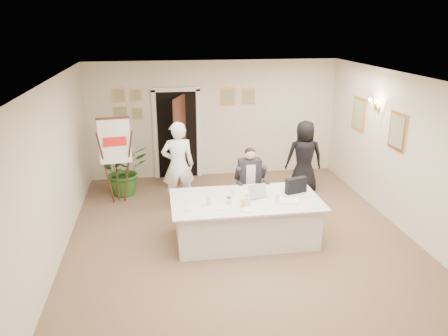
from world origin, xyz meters
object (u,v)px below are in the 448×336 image
at_px(laptop, 256,189).
at_px(flip_chart, 116,165).
at_px(paper_stack, 288,201).
at_px(oj_glass, 243,203).
at_px(laptop_bag, 296,185).
at_px(standing_man, 178,165).
at_px(standing_woman, 304,157).
at_px(potted_palm, 124,170).
at_px(steel_jug, 229,201).
at_px(seated_man, 250,182).
at_px(conference_table, 245,219).

bearing_deg(laptop, flip_chart, 124.75).
height_order(flip_chart, paper_stack, flip_chart).
xyz_separation_m(flip_chart, oj_glass, (2.20, -2.35, -0.00)).
bearing_deg(flip_chart, laptop_bag, -30.09).
xyz_separation_m(standing_man, standing_woman, (2.79, 0.40, -0.09)).
distance_m(flip_chart, potted_palm, 0.59).
xyz_separation_m(oj_glass, steel_jug, (-0.21, 0.17, -0.01)).
xyz_separation_m(standing_man, laptop_bag, (1.99, -1.48, 0.01)).
height_order(potted_palm, steel_jug, potted_palm).
xyz_separation_m(potted_palm, laptop, (2.40, -2.42, 0.36)).
relative_size(seated_man, steel_jug, 12.55).
distance_m(standing_man, potted_palm, 1.49).
xyz_separation_m(flip_chart, laptop, (2.51, -1.92, 0.07)).
distance_m(paper_stack, steel_jug, 1.01).
bearing_deg(paper_stack, standing_woman, 65.23).
bearing_deg(standing_woman, standing_man, 15.96).
relative_size(paper_stack, oj_glass, 2.50).
bearing_deg(seated_man, steel_jug, -109.25).
bearing_deg(oj_glass, flip_chart, 133.07).
bearing_deg(flip_chart, conference_table, -41.23).
distance_m(seated_man, standing_man, 1.50).
height_order(seated_man, steel_jug, seated_man).
xyz_separation_m(conference_table, standing_woman, (1.73, 2.02, 0.42)).
xyz_separation_m(potted_palm, paper_stack, (2.89, -2.76, 0.24)).
relative_size(paper_stack, steel_jug, 2.96).
bearing_deg(potted_palm, oj_glass, -53.78).
bearing_deg(potted_palm, paper_stack, -43.71).
xyz_separation_m(seated_man, paper_stack, (0.39, -1.27, 0.10)).
xyz_separation_m(flip_chart, steel_jug, (1.99, -2.18, -0.01)).
relative_size(conference_table, steel_jug, 23.17).
bearing_deg(seated_man, flip_chart, 167.40).
xyz_separation_m(standing_woman, paper_stack, (-1.04, -2.26, -0.02)).
bearing_deg(standing_man, seated_man, 153.76).
height_order(standing_woman, laptop, standing_woman).
relative_size(seated_man, flip_chart, 0.76).
xyz_separation_m(potted_palm, oj_glass, (2.09, -2.85, 0.29)).
distance_m(standing_man, standing_woman, 2.82).
bearing_deg(paper_stack, seated_man, 106.90).
bearing_deg(potted_palm, conference_table, -48.92).
distance_m(conference_table, flip_chart, 3.10).
height_order(laptop, laptop_bag, laptop_bag).
bearing_deg(potted_palm, flip_chart, -102.07).
relative_size(conference_table, seated_man, 1.85).
bearing_deg(potted_palm, standing_man, -38.28).
bearing_deg(laptop_bag, flip_chart, 132.94).
relative_size(standing_man, steel_jug, 16.39).
distance_m(paper_stack, oj_glass, 0.80).
distance_m(seated_man, potted_palm, 2.91).
height_order(laptop, paper_stack, laptop).
bearing_deg(oj_glass, laptop, 54.36).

